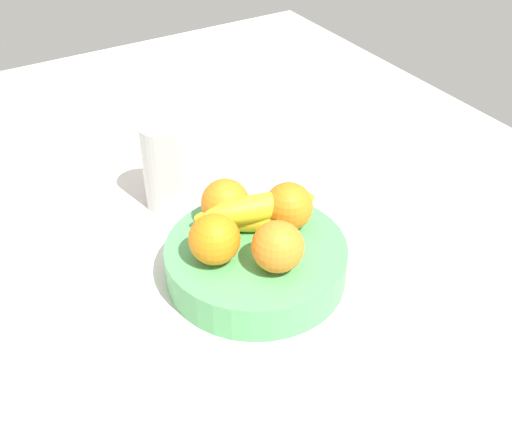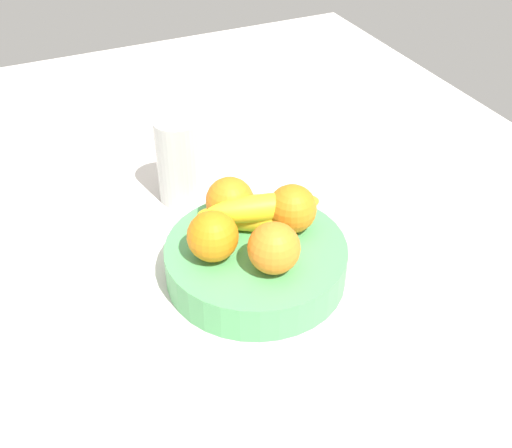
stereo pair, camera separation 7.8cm
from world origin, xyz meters
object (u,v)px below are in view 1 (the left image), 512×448
Objects in this scene: orange_front_left at (278,247)px; orange_center at (225,203)px; thermos_tumbler at (166,165)px; orange_back_left at (214,239)px; banana_bunch at (256,213)px; orange_front_right at (289,206)px; fruit_bowl at (256,261)px.

orange_center is at bearing -174.89° from orange_front_left.
orange_front_left is 1.00× the size of orange_center.
orange_front_left is 0.48× the size of thermos_tumbler.
banana_bunch is at bearing 108.70° from orange_back_left.
orange_center is at bearing -126.82° from orange_front_right.
fruit_bowl is at bearing 7.34° from thermos_tumbler.
fruit_bowl is 3.66× the size of orange_front_left.
fruit_bowl is 9.28cm from orange_front_right.
thermos_tumbler reaches higher than banana_bunch.
fruit_bowl is 1.47× the size of banana_bunch.
orange_front_right and orange_center have the same top height.
orange_center reaches higher than banana_bunch.
orange_back_left is at bearing -7.96° from thermos_tumbler.
orange_front_left and orange_front_right have the same top height.
thermos_tumbler is (-22.12, -9.56, -1.77)cm from orange_front_right.
orange_center is at bearing 141.35° from orange_back_left.
orange_front_right is 9.29cm from orange_center.
orange_front_right is 4.89cm from banana_bunch.
orange_front_left reaches higher than banana_bunch.
orange_center is 16.78cm from thermos_tumbler.
thermos_tumbler is (-16.55, -2.13, -1.77)cm from orange_center.
orange_front_right is (-1.62, 6.50, 6.42)cm from fruit_bowl.
orange_back_left is at bearing -94.13° from fruit_bowl.
orange_back_left is at bearing -38.65° from orange_center.
orange_front_right is at bearing 70.54° from banana_bunch.
orange_front_right is 1.00× the size of orange_back_left.
orange_center is 4.89cm from banana_bunch.
orange_front_left is 9.39cm from orange_front_right.
orange_front_left is (5.33, 0.19, 6.42)cm from fruit_bowl.
banana_bunch is (-3.24, 1.92, 5.93)cm from fruit_bowl.
orange_front_right is at bearing 137.75° from orange_front_left.
orange_center is (-12.52, -1.12, 0.00)cm from orange_front_left.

